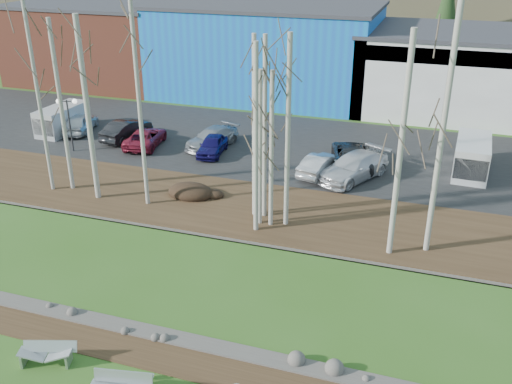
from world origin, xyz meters
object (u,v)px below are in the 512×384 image
(bench_damaged, at_px, (47,353))
(van_grey, at_px, (61,120))
(car_0, at_px, (81,122))
(car_1, at_px, (126,130))
(street_lamp, at_px, (68,110))
(car_2, at_px, (145,137))
(car_4, at_px, (212,145))
(car_5, at_px, (320,165))
(car_7, at_px, (354,167))
(seagull, at_px, (150,376))
(car_6, at_px, (352,155))
(van_white, at_px, (472,157))
(car_3, at_px, (212,138))

(bench_damaged, height_order, van_grey, van_grey)
(car_0, xyz_separation_m, car_1, (4.26, -0.46, 0.00))
(street_lamp, distance_m, car_2, 5.55)
(car_0, distance_m, car_4, 11.55)
(car_4, height_order, van_grey, van_grey)
(bench_damaged, bearing_deg, car_5, 56.82)
(bench_damaged, xyz_separation_m, car_4, (-2.35, 21.31, 0.36))
(car_1, bearing_deg, car_7, -178.23)
(bench_damaged, distance_m, car_1, 24.14)
(seagull, bearing_deg, car_6, 87.24)
(van_white, bearing_deg, car_5, -158.04)
(car_3, relative_size, car_4, 1.20)
(car_2, relative_size, van_grey, 1.00)
(street_lamp, bearing_deg, van_grey, 116.76)
(car_1, distance_m, car_6, 16.73)
(car_5, bearing_deg, car_1, 6.58)
(bench_damaged, bearing_deg, car_4, 78.57)
(car_2, relative_size, car_5, 1.13)
(car_6, distance_m, car_7, 2.17)
(car_1, bearing_deg, car_2, 166.17)
(bench_damaged, distance_m, street_lamp, 22.39)
(car_0, relative_size, van_grey, 0.93)
(car_3, bearing_deg, seagull, -55.74)
(car_0, xyz_separation_m, van_white, (28.39, 0.63, 0.34))
(car_1, relative_size, car_5, 1.10)
(bench_damaged, height_order, car_5, car_5)
(car_4, bearing_deg, car_0, 166.72)
(car_5, bearing_deg, van_grey, 9.05)
(car_4, xyz_separation_m, car_6, (9.51, 0.85, 0.10))
(bench_damaged, xyz_separation_m, van_white, (14.57, 23.25, 0.78))
(car_4, xyz_separation_m, car_5, (7.89, -1.26, 0.01))
(car_7, bearing_deg, car_0, -159.13)
(car_3, distance_m, van_grey, 12.24)
(bench_damaged, relative_size, van_white, 0.40)
(car_6, bearing_deg, car_7, 89.66)
(car_3, bearing_deg, car_1, -158.72)
(street_lamp, height_order, van_white, street_lamp)
(street_lamp, relative_size, car_6, 0.69)
(car_1, xyz_separation_m, car_2, (2.02, -0.84, -0.10))
(car_4, height_order, van_white, van_white)
(street_lamp, distance_m, car_7, 19.71)
(seagull, bearing_deg, car_7, 84.97)
(car_4, bearing_deg, car_7, -13.96)
(car_0, distance_m, car_7, 21.62)
(car_3, xyz_separation_m, van_white, (17.49, 0.63, 0.41))
(street_lamp, bearing_deg, car_7, -14.27)
(car_3, xyz_separation_m, car_6, (10.08, -0.46, 0.09))
(bench_damaged, bearing_deg, car_7, 51.41)
(seagull, relative_size, street_lamp, 0.11)
(seagull, relative_size, van_grey, 0.09)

